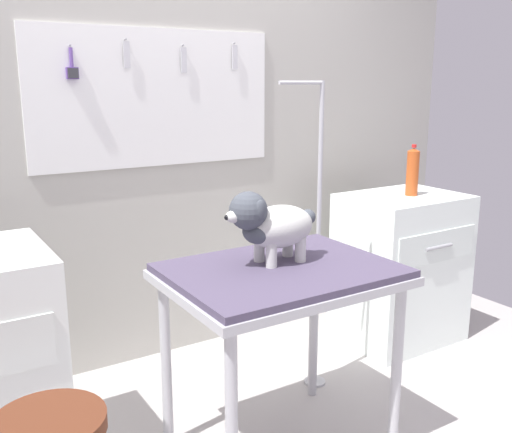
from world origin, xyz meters
TOP-DOWN VIEW (x-y plane):
  - rear_wall_panel at (-0.00, 1.28)m, footprint 4.00×0.11m
  - grooming_table at (-0.04, 0.15)m, footprint 0.89×0.67m
  - grooming_arm at (0.42, 0.51)m, footprint 0.29×0.11m
  - dog at (-0.05, 0.21)m, footprint 0.42×0.19m
  - cabinet_right at (1.19, 0.68)m, footprint 0.68×0.54m
  - soda_bottle at (1.22, 0.66)m, footprint 0.07×0.07m

SIDE VIEW (x-z plane):
  - cabinet_right at x=1.19m, z-range 0.00..0.88m
  - grooming_arm at x=0.42m, z-range -0.05..1.47m
  - grooming_table at x=-0.04m, z-range 0.32..1.13m
  - dog at x=-0.05m, z-range 0.82..1.12m
  - soda_bottle at x=1.22m, z-range 0.87..1.17m
  - rear_wall_panel at x=0.00m, z-range 0.01..2.31m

